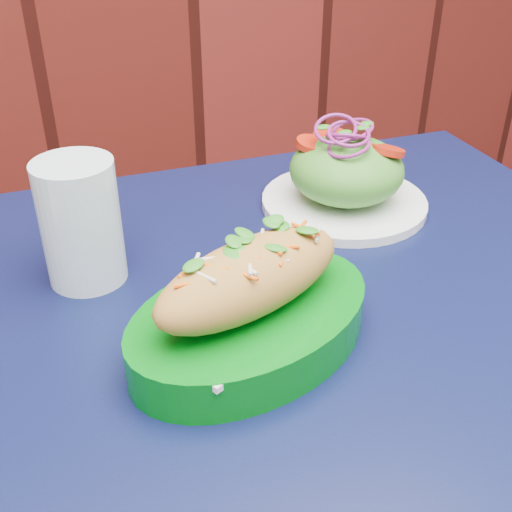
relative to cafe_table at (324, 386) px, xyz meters
name	(u,v)px	position (x,y,z in m)	size (l,w,h in m)	color
cafe_table	(324,386)	(0.00, 0.00, 0.00)	(0.89, 0.89, 0.75)	black
banh_mi_basket	(251,306)	(-0.09, 0.00, 0.13)	(0.28, 0.22, 0.11)	#00690F
salad_plate	(346,176)	(0.14, 0.20, 0.13)	(0.21, 0.21, 0.11)	white
water_glass	(81,223)	(-0.19, 0.18, 0.15)	(0.08, 0.08, 0.13)	silver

